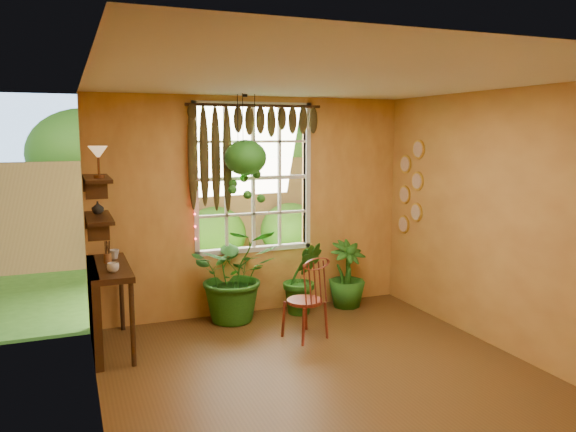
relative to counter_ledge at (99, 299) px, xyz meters
name	(u,v)px	position (x,y,z in m)	size (l,w,h in m)	color
floor	(333,382)	(1.91, -1.60, -0.55)	(4.50, 4.50, 0.00)	#583919
ceiling	(336,80)	(1.91, -1.60, 2.15)	(4.50, 4.50, 0.00)	silver
wall_back	(254,206)	(1.91, 0.65, 0.80)	(4.00, 4.00, 0.00)	gold
wall_left	(94,255)	(-0.09, -1.60, 0.80)	(4.50, 4.50, 0.00)	gold
wall_right	(513,224)	(3.91, -1.60, 0.80)	(4.50, 4.50, 0.00)	gold
window	(253,178)	(1.91, 0.68, 1.15)	(1.52, 0.10, 1.86)	silver
valance_vine	(249,131)	(1.82, 0.56, 1.73)	(1.70, 0.12, 1.10)	#361F0E
string_lights	(194,176)	(1.15, 0.59, 1.20)	(0.03, 0.03, 1.54)	#FF2633
wall_plates	(410,188)	(3.89, 0.19, 1.00)	(0.04, 0.32, 1.10)	#FFEED0
counter_ledge	(99,299)	(0.00, 0.00, 0.00)	(0.40, 1.20, 0.90)	#361F0E
shelf_lower	(99,218)	(0.03, 0.00, 0.85)	(0.25, 0.90, 0.04)	#361F0E
shelf_upper	(97,179)	(0.03, 0.00, 1.25)	(0.25, 0.90, 0.04)	#361F0E
backyard	(194,182)	(2.15, 5.27, 0.73)	(14.00, 10.00, 12.00)	#2F5D1A
windsor_chair	(307,311)	(2.13, -0.48, -0.24)	(0.51, 0.52, 1.07)	maroon
potted_plant_left	(235,274)	(1.58, 0.39, 0.03)	(1.05, 0.91, 1.16)	#1A5516
potted_plant_mid	(303,278)	(2.44, 0.33, -0.09)	(0.50, 0.41, 0.91)	#1A5516
potted_plant_right	(347,274)	(3.08, 0.39, -0.12)	(0.48, 0.48, 0.87)	#1A5516
hanging_basket	(246,161)	(1.71, 0.35, 1.38)	(0.49, 0.49, 1.28)	black
cup_a	(113,267)	(0.13, -0.32, 0.40)	(0.12, 0.12, 0.09)	silver
cup_b	(114,254)	(0.19, 0.29, 0.40)	(0.11, 0.11, 0.10)	beige
brush_jar	(107,252)	(0.11, 0.12, 0.46)	(0.08, 0.08, 0.30)	brown
shelf_vase	(98,208)	(0.04, 0.19, 0.93)	(0.12, 0.12, 0.13)	#B2AD99
tiffany_lamp	(98,154)	(0.05, -0.18, 1.50)	(0.19, 0.19, 0.31)	brown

